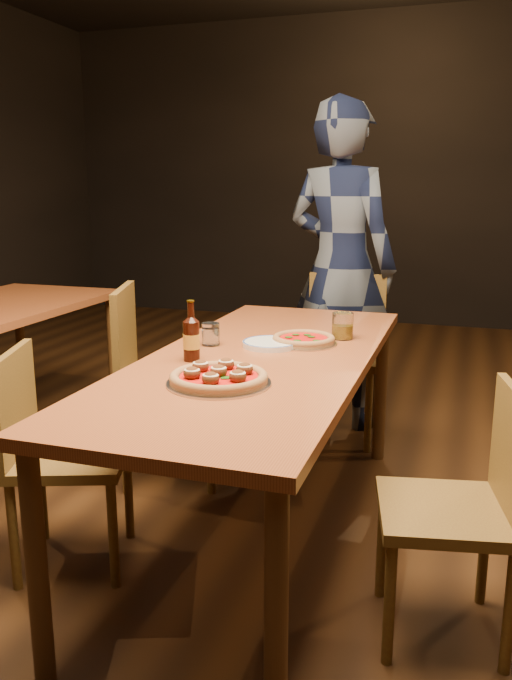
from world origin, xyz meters
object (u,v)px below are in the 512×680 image
(chair_main_sw, at_px, (171,380))
(amber_glass, at_px, (343,326))
(chair_main_e, at_px, (445,509))
(beer_bottle, at_px, (191,340))
(chair_end, at_px, (340,355))
(pizza_meatball, at_px, (219,377))
(pizza_margherita, at_px, (304,339))
(water_glass, at_px, (211,334))
(diner, at_px, (341,267))
(plate_stack, at_px, (270,344))
(chair_main_nw, at_px, (71,455))
(table_main, at_px, (260,374))

(chair_main_sw, distance_m, amber_glass, 0.88)
(chair_main_e, bearing_deg, beer_bottle, -114.97)
(amber_glass, bearing_deg, beer_bottle, -131.14)
(chair_main_e, height_order, chair_end, chair_end)
(chair_main_e, xyz_separation_m, pizza_meatball, (-0.72, -0.02, 0.36))
(pizza_margherita, relative_size, water_glass, 3.01)
(pizza_meatball, bearing_deg, diner, 88.85)
(chair_main_e, distance_m, plate_stack, 0.95)
(chair_main_e, height_order, pizza_margherita, chair_main_e)
(chair_main_nw, xyz_separation_m, pizza_margherita, (0.71, 0.61, 0.34))
(chair_main_sw, height_order, chair_end, chair_main_sw)
(table_main, relative_size, chair_main_e, 2.40)
(beer_bottle, bearing_deg, diner, 81.57)
(chair_end, xyz_separation_m, water_glass, (-0.32, -1.09, 0.33))
(chair_main_sw, relative_size, amber_glass, 8.81)
(table_main, xyz_separation_m, amber_glass, (0.24, 0.37, 0.13))
(table_main, bearing_deg, chair_main_nw, -147.72)
(chair_main_sw, distance_m, chair_end, 1.00)
(amber_glass, xyz_separation_m, diner, (-0.22, 1.07, 0.12))
(diner, bearing_deg, water_glass, 98.11)
(table_main, relative_size, pizza_margherita, 7.43)
(chair_main_nw, relative_size, pizza_margherita, 3.15)
(chair_main_nw, bearing_deg, beer_bottle, -79.17)
(chair_main_nw, height_order, amber_glass, amber_glass)
(chair_end, distance_m, pizza_meatball, 1.61)
(chair_end, relative_size, amber_glass, 8.52)
(diner, bearing_deg, table_main, 108.13)
(table_main, bearing_deg, diner, 89.10)
(chair_end, xyz_separation_m, diner, (-0.06, 0.26, 0.46))
(water_glass, bearing_deg, pizza_meatball, -65.50)
(table_main, relative_size, water_glass, 22.36)
(chair_main_e, height_order, plate_stack, chair_main_e)
(chair_main_e, xyz_separation_m, plate_stack, (-0.71, 0.52, 0.34))
(water_glass, bearing_deg, table_main, -22.15)
(chair_main_e, bearing_deg, pizza_margherita, -146.83)
(pizza_meatball, distance_m, beer_bottle, 0.32)
(chair_main_sw, distance_m, diner, 1.26)
(plate_stack, distance_m, diner, 1.31)
(pizza_margherita, xyz_separation_m, plate_stack, (-0.11, -0.09, -0.01))
(chair_main_sw, xyz_separation_m, beer_bottle, (0.36, -0.57, 0.35))
(pizza_meatball, relative_size, plate_stack, 1.54)
(pizza_meatball, bearing_deg, pizza_margherita, 78.86)
(beer_bottle, bearing_deg, pizza_meatball, -50.74)
(chair_main_e, distance_m, water_glass, 1.12)
(chair_main_sw, bearing_deg, diner, -48.99)
(table_main, distance_m, beer_bottle, 0.30)
(table_main, height_order, chair_end, chair_end)
(chair_main_sw, bearing_deg, amber_glass, -112.44)
(chair_main_e, relative_size, plate_stack, 3.81)
(chair_main_e, bearing_deg, pizza_meatball, -99.74)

